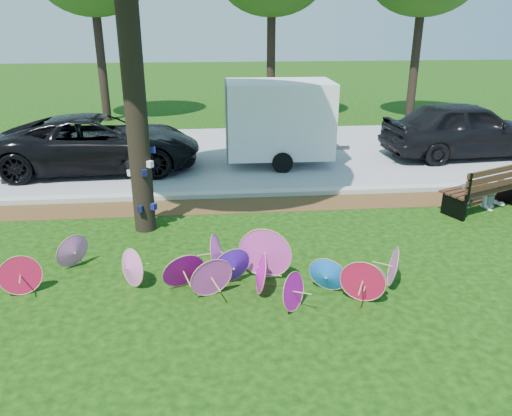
{
  "coord_description": "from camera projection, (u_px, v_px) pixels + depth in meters",
  "views": [
    {
      "loc": [
        -0.32,
        -6.67,
        4.26
      ],
      "look_at": [
        0.5,
        2.0,
        0.9
      ],
      "focal_mm": 35.0,
      "sensor_mm": 36.0,
      "label": 1
    }
  ],
  "objects": [
    {
      "name": "dark_pickup",
      "position": [
        465.0,
        129.0,
        15.89
      ],
      "size": [
        5.38,
        2.51,
        1.78
      ],
      "primitive_type": "imported",
      "rotation": [
        0.0,
        0.0,
        1.65
      ],
      "color": "black",
      "rests_on": "ground"
    },
    {
      "name": "black_van",
      "position": [
        99.0,
        143.0,
        14.51
      ],
      "size": [
        5.88,
        2.9,
        1.61
      ],
      "primitive_type": "imported",
      "rotation": [
        0.0,
        0.0,
        1.61
      ],
      "color": "black",
      "rests_on": "ground"
    },
    {
      "name": "parasol_pile",
      "position": [
        240.0,
        267.0,
        8.28
      ],
      "size": [
        6.72,
        2.3,
        0.95
      ],
      "color": "#D10EA8",
      "rests_on": "ground"
    },
    {
      "name": "mulch_strip",
      "position": [
        225.0,
        206.0,
        11.93
      ],
      "size": [
        90.0,
        1.0,
        0.01
      ],
      "primitive_type": "cube",
      "color": "#472D16",
      "rests_on": "ground"
    },
    {
      "name": "ground",
      "position": [
        236.0,
        309.0,
        7.76
      ],
      "size": [
        90.0,
        90.0,
        0.0
      ],
      "primitive_type": "plane",
      "color": "black",
      "rests_on": "ground"
    },
    {
      "name": "cargo_trailer",
      "position": [
        279.0,
        118.0,
        14.95
      ],
      "size": [
        3.16,
        2.04,
        2.78
      ],
      "primitive_type": "cube",
      "rotation": [
        0.0,
        0.0,
        -0.02
      ],
      "color": "white",
      "rests_on": "ground"
    },
    {
      "name": "street",
      "position": [
        220.0,
        154.0,
        16.44
      ],
      "size": [
        90.0,
        8.0,
        0.01
      ],
      "primitive_type": "cube",
      "color": "gray",
      "rests_on": "ground"
    },
    {
      "name": "person_right",
      "position": [
        495.0,
        181.0,
        11.62
      ],
      "size": [
        0.65,
        0.51,
        1.32
      ],
      "primitive_type": "imported",
      "rotation": [
        0.0,
        0.0,
        -0.01
      ],
      "color": "silver",
      "rests_on": "ground"
    },
    {
      "name": "person_left",
      "position": [
        466.0,
        185.0,
        11.59
      ],
      "size": [
        0.48,
        0.38,
        1.17
      ],
      "primitive_type": "imported",
      "rotation": [
        0.0,
        0.0,
        -0.26
      ],
      "color": "#353849",
      "rests_on": "ground"
    },
    {
      "name": "park_bench",
      "position": [
        481.0,
        187.0,
        11.59
      ],
      "size": [
        2.25,
        1.58,
        1.1
      ],
      "primitive_type": null,
      "rotation": [
        0.0,
        0.0,
        0.41
      ],
      "color": "black",
      "rests_on": "ground"
    },
    {
      "name": "curb",
      "position": [
        224.0,
        194.0,
        12.57
      ],
      "size": [
        90.0,
        0.3,
        0.12
      ],
      "primitive_type": "cube",
      "color": "#B7B5AD",
      "rests_on": "ground"
    }
  ]
}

